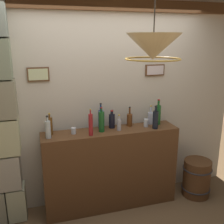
% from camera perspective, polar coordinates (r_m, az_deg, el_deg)
% --- Properties ---
extents(panelled_rear_partition, '(3.71, 0.15, 2.65)m').
position_cam_1_polar(panelled_rear_partition, '(3.42, -1.49, 2.91)').
color(panelled_rear_partition, beige).
rests_on(panelled_rear_partition, ground).
extents(bar_shelf_unit, '(1.71, 0.36, 1.05)m').
position_cam_1_polar(bar_shelf_unit, '(3.49, -0.24, -12.16)').
color(bar_shelf_unit, brown).
rests_on(bar_shelf_unit, ground).
extents(liquor_bottle_mezcal, '(0.07, 0.07, 0.30)m').
position_cam_1_polar(liquor_bottle_mezcal, '(3.35, 9.40, -1.55)').
color(liquor_bottle_mezcal, black).
rests_on(liquor_bottle_mezcal, bar_shelf_unit).
extents(liquor_bottle_gin, '(0.07, 0.07, 0.31)m').
position_cam_1_polar(liquor_bottle_gin, '(3.19, -2.29, -2.08)').
color(liquor_bottle_gin, '#175421').
rests_on(liquor_bottle_gin, bar_shelf_unit).
extents(liquor_bottle_scotch, '(0.05, 0.05, 0.20)m').
position_cam_1_polar(liquor_bottle_scotch, '(3.25, 1.54, -2.70)').
color(liquor_bottle_scotch, '#B4B6BD').
rests_on(liquor_bottle_scotch, bar_shelf_unit).
extents(liquor_bottle_whiskey, '(0.07, 0.07, 0.25)m').
position_cam_1_polar(liquor_bottle_whiskey, '(3.53, 8.35, -1.20)').
color(liquor_bottle_whiskey, silver).
rests_on(liquor_bottle_whiskey, bar_shelf_unit).
extents(liquor_bottle_sherry, '(0.08, 0.08, 0.23)m').
position_cam_1_polar(liquor_bottle_sherry, '(3.34, -0.03, -1.87)').
color(liquor_bottle_sherry, black).
rests_on(liquor_bottle_sherry, bar_shelf_unit).
extents(liquor_bottle_rye, '(0.07, 0.07, 0.33)m').
position_cam_1_polar(liquor_bottle_rye, '(3.31, -2.44, -1.52)').
color(liquor_bottle_rye, navy).
rests_on(liquor_bottle_rye, bar_shelf_unit).
extents(liquor_bottle_tequila, '(0.07, 0.07, 0.34)m').
position_cam_1_polar(liquor_bottle_tequila, '(3.52, 9.95, -0.48)').
color(liquor_bottle_tequila, '#185821').
rests_on(liquor_bottle_tequila, bar_shelf_unit).
extents(liquor_bottle_rum, '(0.06, 0.06, 0.26)m').
position_cam_1_polar(liquor_bottle_rum, '(3.19, -13.28, -2.94)').
color(liquor_bottle_rum, brown).
rests_on(liquor_bottle_rum, bar_shelf_unit).
extents(liquor_bottle_vodka, '(0.07, 0.07, 0.26)m').
position_cam_1_polar(liquor_bottle_vodka, '(3.42, 3.82, -1.62)').
color(liquor_bottle_vodka, brown).
rests_on(liquor_bottle_vodka, bar_shelf_unit).
extents(liquor_bottle_brandy, '(0.05, 0.05, 0.32)m').
position_cam_1_polar(liquor_bottle_brandy, '(3.08, -4.64, -2.71)').
color(liquor_bottle_brandy, maroon).
rests_on(liquor_bottle_brandy, bar_shelf_unit).
extents(liquor_bottle_vermouth, '(0.06, 0.06, 0.26)m').
position_cam_1_polar(liquor_bottle_vermouth, '(3.08, -13.71, -3.62)').
color(liquor_bottle_vermouth, silver).
rests_on(liquor_bottle_vermouth, bar_shelf_unit).
extents(glass_tumbler_rocks, '(0.06, 0.06, 0.07)m').
position_cam_1_polar(glass_tumbler_rocks, '(3.19, -8.33, -4.04)').
color(glass_tumbler_rocks, silver).
rests_on(glass_tumbler_rocks, bar_shelf_unit).
extents(glass_tumbler_highball, '(0.06, 0.06, 0.10)m').
position_cam_1_polar(glass_tumbler_highball, '(3.42, 7.37, -2.34)').
color(glass_tumbler_highball, silver).
rests_on(glass_tumbler_highball, bar_shelf_unit).
extents(pendant_lamp, '(0.52, 0.52, 0.66)m').
position_cam_1_polar(pendant_lamp, '(2.51, 8.92, 13.70)').
color(pendant_lamp, beige).
extents(wooden_barrel, '(0.40, 0.40, 0.53)m').
position_cam_1_polar(wooden_barrel, '(3.99, 17.84, -13.44)').
color(wooden_barrel, brown).
rests_on(wooden_barrel, ground).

